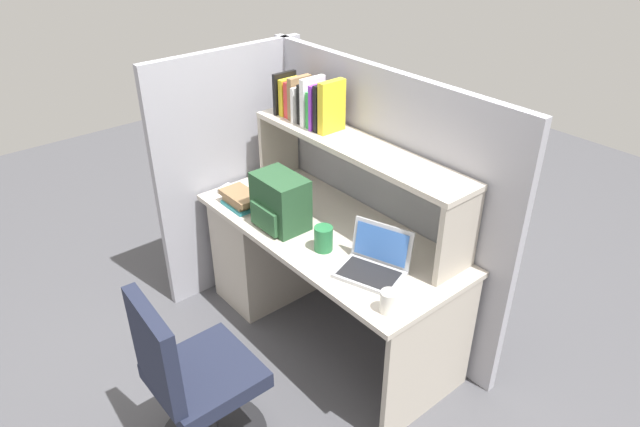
{
  "coord_description": "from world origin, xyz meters",
  "views": [
    {
      "loc": [
        1.99,
        -1.71,
        2.38
      ],
      "look_at": [
        0.0,
        -0.05,
        0.85
      ],
      "focal_mm": 32.05,
      "sensor_mm": 36.0,
      "label": 1
    }
  ],
  "objects": [
    {
      "name": "desk_book_stack",
      "position": [
        -0.52,
        -0.21,
        0.77
      ],
      "size": [
        0.25,
        0.18,
        0.08
      ],
      "color": "teal",
      "rests_on": "desk"
    },
    {
      "name": "cubicle_partition_rear",
      "position": [
        0.0,
        0.38,
        0.78
      ],
      "size": [
        1.84,
        0.05,
        1.55
      ],
      "primitive_type": "cube",
      "color": "#9E9EA8",
      "rests_on": "ground_plane"
    },
    {
      "name": "computer_mouse",
      "position": [
        -0.72,
        -0.19,
        0.75
      ],
      "size": [
        0.09,
        0.12,
        0.03
      ],
      "primitive_type": "cube",
      "rotation": [
        0.0,
        0.0,
        0.29
      ],
      "color": "silver",
      "rests_on": "desk"
    },
    {
      "name": "paper_cup",
      "position": [
        0.69,
        -0.23,
        0.78
      ],
      "size": [
        0.08,
        0.08,
        0.11
      ],
      "primitive_type": "cylinder",
      "color": "white",
      "rests_on": "desk"
    },
    {
      "name": "ground_plane",
      "position": [
        0.0,
        0.0,
        0.0
      ],
      "size": [
        8.0,
        8.0,
        0.0
      ],
      "primitive_type": "plane",
      "color": "#4C4C51"
    },
    {
      "name": "cubicle_partition_left",
      "position": [
        -0.85,
        -0.05,
        0.78
      ],
      "size": [
        0.05,
        1.06,
        1.55
      ],
      "primitive_type": "cube",
      "color": "#9E9EA8",
      "rests_on": "ground_plane"
    },
    {
      "name": "snack_canister",
      "position": [
        0.13,
        -0.14,
        0.8
      ],
      "size": [
        0.1,
        0.1,
        0.13
      ],
      "primitive_type": "cylinder",
      "color": "#26723F",
      "rests_on": "desk"
    },
    {
      "name": "office_chair",
      "position": [
        0.24,
        -0.99,
        0.39
      ],
      "size": [
        0.52,
        0.52,
        0.93
      ],
      "rotation": [
        0.0,
        0.0,
        3.08
      ],
      "color": "black",
      "rests_on": "ground_plane"
    },
    {
      "name": "desk",
      "position": [
        -0.39,
        0.0,
        0.4
      ],
      "size": [
        1.6,
        0.7,
        0.73
      ],
      "color": "beige",
      "rests_on": "ground_plane"
    },
    {
      "name": "laptop",
      "position": [
        0.44,
        -0.07,
        0.78
      ],
      "size": [
        0.37,
        0.34,
        0.22
      ],
      "color": "#B7BABF",
      "rests_on": "desk"
    },
    {
      "name": "backpack",
      "position": [
        -0.2,
        -0.17,
        0.87
      ],
      "size": [
        0.3,
        0.23,
        0.29
      ],
      "color": "#264C2D",
      "rests_on": "desk"
    },
    {
      "name": "overhead_hutch",
      "position": [
        0.0,
        0.2,
        1.08
      ],
      "size": [
        1.44,
        0.28,
        0.45
      ],
      "color": "#B3A99C",
      "rests_on": "desk"
    },
    {
      "name": "reference_books_on_shelf",
      "position": [
        -0.39,
        0.2,
        1.3
      ],
      "size": [
        0.43,
        0.19,
        0.28
      ],
      "color": "black",
      "rests_on": "overhead_hutch"
    }
  ]
}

